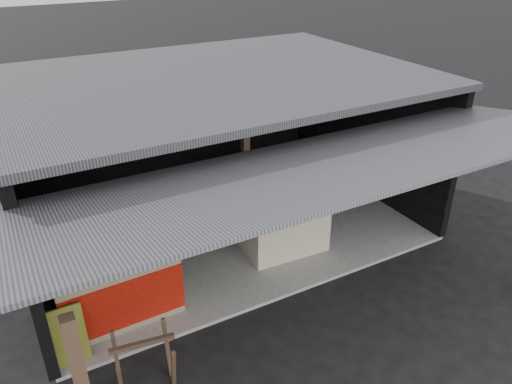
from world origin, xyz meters
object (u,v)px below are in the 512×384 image
sawhorse (144,359)px  plastic_chair (295,180)px  white_crate (251,200)px  water_barrel (319,217)px  neighbor_stall (117,287)px  banana_table (284,229)px

sawhorse → plastic_chair: bearing=44.4°
white_crate → water_barrel: white_crate is taller
water_barrel → plastic_chair: plastic_chair is taller
sawhorse → white_crate: bearing=51.4°
water_barrel → white_crate: bearing=140.7°
neighbor_stall → sawhorse: 1.44m
plastic_chair → neighbor_stall: bearing=-162.0°
banana_table → plastic_chair: size_ratio=1.57×
neighbor_stall → plastic_chair: bearing=19.4°
banana_table → sawhorse: (-3.14, -1.79, 0.02)m
banana_table → white_crate: size_ratio=1.53×
white_crate → sawhorse: (-3.06, -2.86, -0.07)m
banana_table → plastic_chair: plastic_chair is taller
neighbor_stall → sawhorse: neighbor_stall is taller
banana_table → water_barrel: 0.99m
banana_table → water_barrel: (0.95, 0.22, -0.15)m
water_barrel → plastic_chair: bearing=84.4°
banana_table → sawhorse: bearing=-147.3°
white_crate → plastic_chair: white_crate is taller
banana_table → plastic_chair: bearing=53.1°
neighbor_stall → sawhorse: (-0.06, -1.44, -0.11)m
banana_table → sawhorse: banana_table is taller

